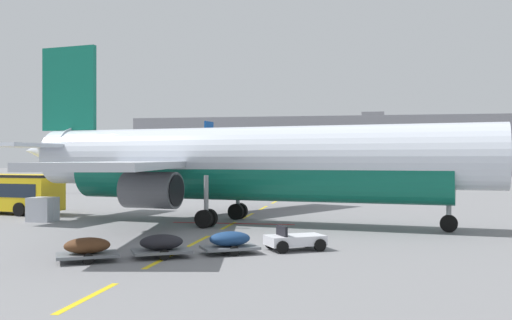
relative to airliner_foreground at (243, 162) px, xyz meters
name	(u,v)px	position (x,y,z in m)	size (l,w,h in m)	color
apron_paint_markings	(269,205)	(-0.72, 15.34, -3.95)	(8.00, 95.17, 0.01)	yellow
airliner_foreground	(243,162)	(0.00, 0.00, 0.00)	(34.73, 34.12, 12.20)	silver
airliner_mid_left	(230,162)	(-19.43, 83.61, -0.28)	(32.02, 32.39, 11.35)	silver
baggage_train	(197,243)	(0.42, -12.39, -3.42)	(10.82, 6.98, 1.14)	silver
uld_cargo_container	(43,209)	(-13.49, -0.77, -3.15)	(1.63, 1.59, 1.60)	#B7BCC6
terminal_satellite	(318,147)	(-3.68, 124.62, 3.71)	(98.57, 22.59, 16.90)	gray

